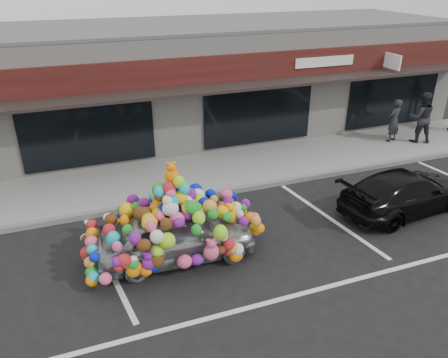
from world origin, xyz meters
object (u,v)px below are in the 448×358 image
object	(u,v)px
pedestrian_a	(394,121)
pedestrian_b	(421,117)
toy_car	(175,228)
black_sedan	(406,192)

from	to	relation	value
pedestrian_a	pedestrian_b	distance (m)	1.00
pedestrian_b	toy_car	bearing A→B (deg)	42.96
black_sedan	pedestrian_a	distance (m)	5.33
pedestrian_a	black_sedan	bearing A→B (deg)	35.96
black_sedan	toy_car	bearing A→B (deg)	82.49
black_sedan	pedestrian_b	size ratio (longest dim) A/B	2.09
black_sedan	pedestrian_a	size ratio (longest dim) A/B	2.44
pedestrian_b	pedestrian_a	bearing A→B (deg)	-0.07
black_sedan	pedestrian_a	world-z (taller)	pedestrian_a
pedestrian_a	pedestrian_b	xyz separation A→B (m)	(0.91, -0.39, 0.14)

